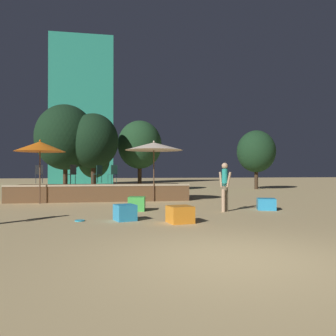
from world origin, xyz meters
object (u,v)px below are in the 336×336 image
(patio_umbrella_1, at_px, (154,146))
(background_tree_2, at_px, (140,145))
(background_tree_0, at_px, (94,161))
(background_tree_4, at_px, (65,137))
(cube_seat_1, at_px, (180,214))
(cube_seat_0, at_px, (137,204))
(cube_seat_2, at_px, (125,213))
(frisbee_disc, at_px, (80,221))
(background_tree_3, at_px, (256,151))
(cube_seat_3, at_px, (266,204))
(bistro_chair_3, at_px, (98,172))
(bistro_chair_0, at_px, (39,172))
(patio_umbrella_0, at_px, (40,147))
(person_0, at_px, (225,185))
(bistro_chair_2, at_px, (113,172))
(bistro_chair_1, at_px, (72,172))
(background_tree_1, at_px, (93,141))

(patio_umbrella_1, height_order, background_tree_2, background_tree_2)
(background_tree_0, xyz_separation_m, background_tree_4, (-1.74, -0.64, 1.48))
(cube_seat_1, bearing_deg, patio_umbrella_1, 89.37)
(cube_seat_0, distance_m, background_tree_0, 10.89)
(cube_seat_2, bearing_deg, frisbee_disc, 175.96)
(background_tree_0, height_order, background_tree_3, background_tree_3)
(cube_seat_3, distance_m, bistro_chair_3, 8.76)
(bistro_chair_0, distance_m, background_tree_4, 5.09)
(cube_seat_0, xyz_separation_m, cube_seat_1, (0.96, -2.89, -0.02))
(patio_umbrella_0, distance_m, background_tree_3, 16.68)
(person_0, bearing_deg, cube_seat_1, -169.93)
(cube_seat_2, distance_m, bistro_chair_2, 6.86)
(patio_umbrella_0, height_order, bistro_chair_1, patio_umbrella_0)
(bistro_chair_2, height_order, frisbee_disc, bistro_chair_2)
(cube_seat_0, bearing_deg, background_tree_4, 111.01)
(cube_seat_3, bearing_deg, background_tree_0, 121.25)
(cube_seat_2, xyz_separation_m, bistro_chair_0, (-3.92, 7.59, 1.11))
(bistro_chair_3, height_order, background_tree_4, background_tree_4)
(background_tree_2, bearing_deg, frisbee_disc, -101.66)
(background_tree_2, bearing_deg, bistro_chair_3, -114.21)
(cube_seat_2, distance_m, frisbee_disc, 1.28)
(frisbee_disc, relative_size, background_tree_2, 0.06)
(bistro_chair_0, height_order, bistro_chair_1, same)
(cube_seat_2, bearing_deg, patio_umbrella_0, 122.30)
(patio_umbrella_0, bearing_deg, cube_seat_2, -57.70)
(cube_seat_0, relative_size, bistro_chair_0, 0.74)
(cube_seat_3, bearing_deg, cube_seat_1, -147.18)
(background_tree_0, bearing_deg, cube_seat_2, -83.02)
(cube_seat_1, xyz_separation_m, cube_seat_3, (3.68, 2.37, -0.02))
(bistro_chair_0, height_order, bistro_chair_2, same)
(bistro_chair_2, height_order, bistro_chair_3, same)
(cube_seat_0, relative_size, background_tree_1, 0.13)
(bistro_chair_1, bearing_deg, cube_seat_2, 59.04)
(patio_umbrella_1, xyz_separation_m, background_tree_2, (-0.00, 7.94, 0.69))
(patio_umbrella_0, height_order, cube_seat_1, patio_umbrella_0)
(cube_seat_0, relative_size, cube_seat_1, 0.91)
(frisbee_disc, bearing_deg, bistro_chair_2, 82.01)
(background_tree_2, bearing_deg, bistro_chair_1, -117.10)
(patio_umbrella_1, bearing_deg, bistro_chair_3, 140.10)
(cube_seat_1, distance_m, bistro_chair_3, 8.89)
(bistro_chair_3, distance_m, background_tree_0, 5.05)
(bistro_chair_0, height_order, background_tree_4, background_tree_4)
(patio_umbrella_0, xyz_separation_m, cube_seat_2, (3.44, -5.44, -2.23))
(person_0, bearing_deg, background_tree_1, 79.77)
(patio_umbrella_0, bearing_deg, background_tree_1, 73.36)
(bistro_chair_0, bearing_deg, background_tree_0, -127.29)
(background_tree_4, bearing_deg, bistro_chair_1, -79.34)
(bistro_chair_3, distance_m, background_tree_3, 13.52)
(bistro_chair_3, xyz_separation_m, background_tree_1, (-0.49, 3.94, 1.95))
(patio_umbrella_1, xyz_separation_m, frisbee_disc, (-2.78, -5.54, -2.53))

